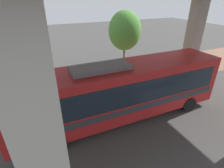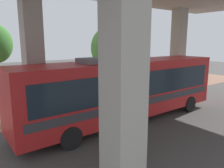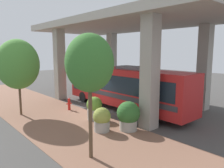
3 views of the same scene
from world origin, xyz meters
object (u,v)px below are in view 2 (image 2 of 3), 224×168
fire_hydrant (122,93)px  planter_front (46,99)px  bus (126,87)px  planter_middle (83,96)px  street_tree_near (108,48)px  planter_back (39,103)px

fire_hydrant → planter_front: bearing=-99.9°
fire_hydrant → planter_front: planter_front is taller
bus → planter_middle: (-3.61, -0.73, -1.15)m
bus → planter_front: size_ratio=8.43×
fire_hydrant → street_tree_near: size_ratio=0.18×
planter_middle → planter_back: (0.29, -3.11, 0.10)m
fire_hydrant → planter_middle: (0.07, -3.45, 0.33)m
fire_hydrant → planter_back: size_ratio=0.56×
fire_hydrant → street_tree_near: bearing=160.5°
planter_middle → street_tree_near: (-3.57, 4.69, 3.04)m
planter_front → planter_back: planter_back is taller
planter_front → planter_middle: planter_middle is taller
street_tree_near → fire_hydrant: bearing=-19.5°
planter_front → street_tree_near: street_tree_near is taller
street_tree_near → planter_middle: bearing=-52.7°
fire_hydrant → planter_middle: bearing=-88.8°
bus → planter_back: bearing=-130.9°
planter_back → fire_hydrant: bearing=93.1°
bus → street_tree_near: (-7.19, 3.95, 1.89)m
bus → fire_hydrant: bus is taller
planter_front → planter_middle: bearing=64.2°
planter_front → street_tree_near: (-2.52, 6.87, 3.14)m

